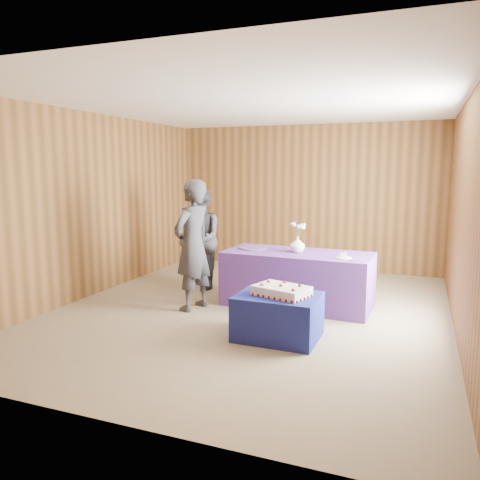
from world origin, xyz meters
The scene contains 13 objects.
ground centered at (0.00, 0.00, 0.00)m, with size 6.00×6.00×0.00m, color gray.
room_shell centered at (0.00, 0.00, 1.80)m, with size 5.04×6.04×2.72m.
cake_table centered at (0.63, -0.84, 0.25)m, with size 0.90×0.70×0.50m, color navy.
serving_table centered at (0.51, 0.49, 0.38)m, with size 2.00×0.90×0.75m, color #5F348F.
sheet_cake centered at (0.67, -0.85, 0.55)m, with size 0.69×0.56×0.14m.
vase centered at (0.50, 0.49, 0.86)m, with size 0.21×0.21×0.22m, color white.
flower_spray centered at (0.50, 0.49, 1.11)m, with size 0.22×0.21×0.17m.
platter centered at (-0.16, 0.54, 0.76)m, with size 0.40×0.40×0.02m, color #6351A2.
plate centered at (1.16, 0.29, 0.76)m, with size 0.21×0.21×0.01m, color white.
cake_slice centered at (1.16, 0.29, 0.79)m, with size 0.07×0.06×0.08m.
knife centered at (1.22, 0.15, 0.75)m, with size 0.26×0.02×0.00m, color #AFAFB3.
guest_left centered at (-0.76, -0.19, 0.88)m, with size 0.64×0.42×1.75m, color #32343C.
guest_right centered at (-1.15, 0.82, 0.80)m, with size 0.77×0.60×1.59m, color #373943.
Camera 1 is at (2.05, -5.69, 1.89)m, focal length 35.00 mm.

